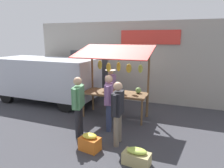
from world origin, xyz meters
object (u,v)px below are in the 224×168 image
at_px(shopper_in_grey_tee, 118,109).
at_px(produce_crate_side, 137,157).
at_px(shopper_with_ponytail, 78,102).
at_px(shopper_with_shopping_bag, 109,98).
at_px(market_stall, 116,74).
at_px(parked_van, 44,76).
at_px(produce_crate_near, 90,143).
at_px(vendor_with_sunhat, 111,86).

bearing_deg(shopper_in_grey_tee, produce_crate_side, -140.43).
bearing_deg(shopper_with_ponytail, shopper_with_shopping_bag, -57.04).
distance_m(market_stall, shopper_in_grey_tee, 2.01).
relative_size(market_stall, shopper_in_grey_tee, 1.50).
bearing_deg(produce_crate_side, shopper_with_shopping_bag, -49.65).
height_order(shopper_with_shopping_bag, parked_van, parked_van).
distance_m(shopper_with_shopping_bag, parked_van, 4.08).
bearing_deg(parked_van, produce_crate_side, 148.52).
distance_m(parked_van, produce_crate_side, 5.94).
height_order(market_stall, shopper_with_ponytail, market_stall).
distance_m(market_stall, produce_crate_near, 2.71).
bearing_deg(shopper_in_grey_tee, shopper_with_shopping_bag, 31.78).
bearing_deg(parked_van, vendor_with_sunhat, -177.47).
relative_size(shopper_with_shopping_bag, produce_crate_side, 2.67).
bearing_deg(market_stall, vendor_with_sunhat, -56.34).
height_order(shopper_in_grey_tee, produce_crate_side, shopper_in_grey_tee).
bearing_deg(shopper_with_shopping_bag, vendor_with_sunhat, 3.53).
bearing_deg(vendor_with_sunhat, shopper_with_ponytail, 7.90).
bearing_deg(shopper_with_shopping_bag, produce_crate_near, 164.07).
distance_m(parked_van, produce_crate_near, 4.85).
relative_size(parked_van, produce_crate_side, 7.03).
bearing_deg(produce_crate_near, shopper_with_ponytail, -43.70).
bearing_deg(produce_crate_side, vendor_with_sunhat, -59.97).
bearing_deg(parked_van, shopper_with_shopping_bag, 156.45).
height_order(shopper_with_shopping_bag, produce_crate_near, shopper_with_shopping_bag).
distance_m(shopper_with_ponytail, shopper_in_grey_tee, 1.18).
distance_m(produce_crate_near, produce_crate_side, 1.24).
bearing_deg(parked_van, shopper_in_grey_tee, 151.24).
relative_size(produce_crate_near, produce_crate_side, 0.86).
distance_m(vendor_with_sunhat, produce_crate_near, 3.21).
bearing_deg(shopper_in_grey_tee, produce_crate_near, 131.36).
bearing_deg(produce_crate_side, market_stall, -61.05).
bearing_deg(shopper_with_shopping_bag, shopper_with_ponytail, 120.04).
height_order(vendor_with_sunhat, shopper_in_grey_tee, shopper_in_grey_tee).
bearing_deg(parked_van, market_stall, 170.94).
relative_size(market_stall, produce_crate_near, 4.58).
bearing_deg(market_stall, parked_van, -10.05).
relative_size(shopper_with_shopping_bag, shopper_with_ponytail, 0.99).
distance_m(vendor_with_sunhat, shopper_with_shopping_bag, 1.89).
xyz_separation_m(shopper_in_grey_tee, produce_crate_side, (-0.70, 0.72, -0.79)).
relative_size(market_stall, shopper_with_shopping_bag, 1.49).
bearing_deg(shopper_with_shopping_bag, market_stall, -7.60).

